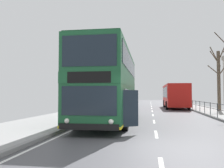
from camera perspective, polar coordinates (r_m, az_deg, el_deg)
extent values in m
cube|color=#4E4E53|center=(7.90, 11.30, -15.24)|extent=(8.40, 140.00, 0.06)
cube|color=silver|center=(10.45, 10.76, -11.95)|extent=(0.12, 2.00, 0.00)
cube|color=silver|center=(15.20, 10.24, -9.03)|extent=(0.12, 2.00, 0.00)
cube|color=silver|center=(19.98, 9.98, -7.50)|extent=(0.12, 2.00, 0.00)
cube|color=silver|center=(24.76, 9.82, -6.56)|extent=(0.12, 2.00, 0.00)
cube|color=silver|center=(29.55, 9.71, -5.92)|extent=(0.12, 2.00, 0.00)
cube|color=silver|center=(34.35, 9.63, -5.47)|extent=(0.12, 2.00, 0.00)
cube|color=silver|center=(39.14, 9.57, -5.12)|extent=(0.12, 2.00, 0.00)
cube|color=silver|center=(43.94, 9.53, -4.85)|extent=(0.12, 2.00, 0.00)
cube|color=silver|center=(48.74, 9.49, -4.63)|extent=(0.12, 2.00, 0.00)
cube|color=silver|center=(53.53, 9.46, -4.46)|extent=(0.12, 2.00, 0.00)
cube|color=silver|center=(58.33, 9.43, -4.31)|extent=(0.12, 2.00, 0.00)
cube|color=silver|center=(8.70, -16.53, -13.78)|extent=(0.12, 133.00, 0.00)
cube|color=gray|center=(8.84, -18.63, -13.13)|extent=(0.20, 140.00, 0.14)
cube|color=#19512D|center=(14.31, -0.55, -4.45)|extent=(2.64, 10.49, 1.80)
cube|color=#19512D|center=(14.32, -0.55, 0.10)|extent=(2.66, 10.54, 0.47)
cube|color=#19512D|center=(14.41, -0.55, 4.30)|extent=(2.64, 10.49, 1.65)
cube|color=#154527|center=(14.54, -0.54, 7.68)|extent=(2.56, 10.18, 0.08)
cube|color=#19232D|center=(9.16, -5.71, -4.08)|extent=(2.22, 0.06, 1.15)
cube|color=black|center=(9.18, -5.69, 1.67)|extent=(1.76, 0.05, 0.45)
cube|color=#19232D|center=(9.33, -5.65, 8.16)|extent=(2.22, 0.06, 1.25)
cube|color=black|center=(9.24, -5.75, -10.41)|extent=(2.39, 0.11, 0.24)
cube|color=yellow|center=(14.36, -0.55, -7.81)|extent=(2.67, 10.54, 0.10)
cube|color=#19232D|center=(14.42, 4.62, -3.43)|extent=(0.12, 8.16, 0.94)
cube|color=#19232D|center=(14.28, 4.52, 4.71)|extent=(0.13, 9.42, 0.99)
cube|color=#19232D|center=(14.81, -5.26, -3.41)|extent=(0.12, 8.16, 0.94)
cube|color=#19232D|center=(14.67, -5.47, 4.51)|extent=(0.13, 9.42, 0.99)
sphere|color=white|center=(9.03, -0.25, -9.20)|extent=(0.20, 0.20, 0.20)
sphere|color=white|center=(9.46, -11.00, -8.85)|extent=(0.20, 0.20, 0.20)
cube|color=#19232D|center=(9.99, 4.45, -5.94)|extent=(0.67, 0.50, 1.55)
cube|color=black|center=(10.32, 2.67, -5.84)|extent=(0.11, 0.90, 1.55)
cylinder|color=black|center=(11.21, 3.17, -8.69)|extent=(0.31, 1.04, 1.04)
cylinder|color=black|center=(11.68, -8.86, -8.42)|extent=(0.31, 1.04, 1.04)
cylinder|color=black|center=(17.53, 5.11, -6.51)|extent=(0.31, 1.04, 1.04)
cylinder|color=black|center=(17.84, -2.73, -6.45)|extent=(0.31, 1.04, 1.04)
cube|color=red|center=(30.58, 15.19, -2.68)|extent=(2.57, 9.11, 2.65)
cube|color=#19232D|center=(30.48, 12.80, -2.01)|extent=(0.06, 7.74, 1.27)
cube|color=#19232D|center=(30.74, 17.54, -1.96)|extent=(0.06, 7.74, 1.27)
cube|color=#19232D|center=(35.13, 14.44, -2.25)|extent=(2.17, 0.04, 1.59)
cylinder|color=black|center=(33.05, 12.68, -4.72)|extent=(0.28, 0.96, 0.96)
cylinder|color=black|center=(33.28, 16.85, -4.66)|extent=(0.28, 0.96, 0.96)
cylinder|color=black|center=(27.76, 13.30, -5.12)|extent=(0.28, 0.96, 0.96)
cylinder|color=black|center=(28.03, 18.26, -5.03)|extent=(0.28, 0.96, 0.96)
cylinder|color=#2D3338|center=(18.10, 24.39, -5.84)|extent=(0.05, 0.05, 0.96)
cylinder|color=#2D3338|center=(19.96, 22.93, -5.55)|extent=(0.05, 0.05, 0.96)
cylinder|color=#2D3338|center=(21.83, 21.72, -5.31)|extent=(0.05, 0.05, 0.96)
cylinder|color=#2D3338|center=(23.71, 20.71, -5.10)|extent=(0.05, 0.05, 0.96)
cylinder|color=#2D3338|center=(25.60, 19.84, -4.92)|extent=(0.05, 0.05, 0.96)
cylinder|color=#2D3338|center=(27.49, 19.10, -4.77)|extent=(0.05, 0.05, 0.96)
cylinder|color=#2D3338|center=(29.39, 18.45, -4.63)|extent=(0.05, 0.05, 0.96)
cylinder|color=#2D3338|center=(31.29, 17.88, -4.52)|extent=(0.05, 0.05, 0.96)
cylinder|color=#2D3338|center=(33.19, 17.37, -4.41)|extent=(0.05, 0.05, 0.96)
cylinder|color=#2D3338|center=(35.10, 16.92, -4.32)|extent=(0.05, 0.05, 0.96)
cylinder|color=#2D3338|center=(19.94, 22.91, -4.30)|extent=(0.04, 30.80, 0.04)
cylinder|color=#2D3338|center=(19.96, 22.93, -5.41)|extent=(0.04, 30.80, 0.04)
cylinder|color=brown|center=(25.41, 24.67, 0.74)|extent=(0.32, 0.32, 5.92)
cylinder|color=brown|center=(25.94, 24.82, 3.05)|extent=(0.48, 0.89, 1.17)
cylinder|color=brown|center=(25.58, 23.51, 3.21)|extent=(1.01, 0.54, 1.00)
cylinder|color=brown|center=(25.34, 25.39, 3.00)|extent=(0.70, 0.59, 1.05)
cylinder|color=brown|center=(26.13, 23.72, 6.54)|extent=(0.63, 1.16, 1.90)
cylinder|color=brown|center=(25.66, 23.72, 6.10)|extent=(0.83, 0.31, 1.32)
cylinder|color=brown|center=(26.36, 24.11, 5.62)|extent=(0.10, 1.55, 0.86)
cylinder|color=brown|center=(25.15, 25.29, 6.82)|extent=(0.45, 1.33, 1.43)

